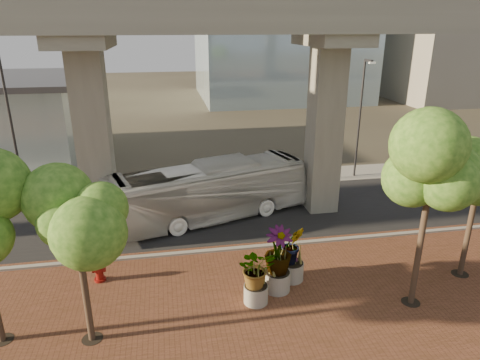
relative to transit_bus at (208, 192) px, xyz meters
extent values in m
plane|color=#393329|center=(0.45, -1.69, -1.56)|extent=(160.00, 160.00, 0.00)
cube|color=brown|center=(0.45, -9.69, -1.53)|extent=(70.00, 13.00, 0.06)
cube|color=black|center=(0.45, 0.31, -1.54)|extent=(90.00, 8.00, 0.04)
cube|color=gray|center=(0.45, -3.69, -1.48)|extent=(70.00, 0.25, 0.16)
cube|color=gray|center=(0.45, 5.81, -1.53)|extent=(90.00, 3.00, 0.06)
cube|color=gray|center=(0.45, -1.29, 8.94)|extent=(72.00, 2.40, 1.80)
cube|color=gray|center=(0.45, 1.91, 8.94)|extent=(72.00, 2.40, 1.80)
cube|color=gray|center=(38.45, 34.31, 10.44)|extent=(18.00, 16.00, 24.00)
imported|color=white|center=(0.00, 0.00, 0.00)|extent=(11.44, 5.77, 3.11)
cylinder|color=maroon|center=(-5.08, -5.25, -1.44)|extent=(0.47, 0.47, 0.10)
cylinder|color=maroon|center=(-5.08, -5.25, -1.07)|extent=(0.31, 0.31, 0.75)
sphere|color=maroon|center=(-5.08, -5.25, -0.69)|extent=(0.36, 0.36, 0.36)
cylinder|color=maroon|center=(-5.08, -5.25, -0.52)|extent=(0.10, 0.10, 0.13)
cylinder|color=maroon|center=(-5.08, -5.25, -1.00)|extent=(0.52, 0.21, 0.21)
cylinder|color=#AAA699|center=(0.95, -7.81, -1.14)|extent=(0.93, 0.93, 0.72)
imported|color=#285817|center=(0.95, -7.81, -0.01)|extent=(2.06, 2.06, 1.54)
cylinder|color=#9B988C|center=(1.95, -7.17, -1.09)|extent=(1.03, 1.03, 0.80)
imported|color=#285817|center=(1.95, -7.17, 0.26)|extent=(2.53, 2.53, 1.89)
cylinder|color=#AFA79E|center=(2.73, -6.54, -1.11)|extent=(0.99, 0.99, 0.77)
imported|color=#285817|center=(2.73, -6.54, 0.10)|extent=(2.20, 2.20, 1.65)
cylinder|color=black|center=(-7.86, -8.36, -1.49)|extent=(0.70, 0.70, 0.01)
cylinder|color=#4A362A|center=(-4.91, -8.83, 0.35)|extent=(0.22, 0.22, 3.68)
cylinder|color=black|center=(-4.91, -8.83, -1.49)|extent=(0.70, 0.70, 0.01)
cylinder|color=#4A362A|center=(6.76, -8.88, 0.56)|extent=(0.22, 0.22, 4.10)
cylinder|color=black|center=(6.76, -8.88, -1.49)|extent=(0.70, 0.70, 0.01)
cylinder|color=#4A362A|center=(9.89, -7.45, 0.33)|extent=(0.22, 0.22, 3.65)
cylinder|color=black|center=(9.89, -7.45, -1.49)|extent=(0.70, 0.70, 0.01)
cylinder|color=#2B2B30|center=(-10.69, 4.72, 2.77)|extent=(0.15, 0.15, 8.58)
cylinder|color=#2A2A2F|center=(10.79, 5.15, 2.40)|extent=(0.14, 0.14, 7.84)
cube|color=#2A2A2F|center=(10.79, 4.66, 6.32)|extent=(0.15, 0.98, 0.15)
cube|color=silver|center=(10.79, 4.17, 6.22)|extent=(0.39, 0.20, 0.12)
camera|label=1|loc=(-2.07, -21.21, 8.47)|focal=32.00mm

